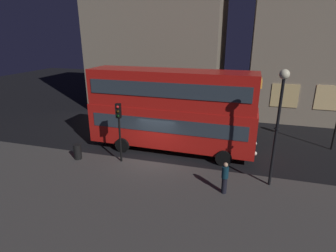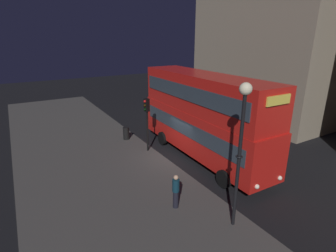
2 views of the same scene
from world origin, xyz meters
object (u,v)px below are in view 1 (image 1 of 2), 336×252
at_px(traffic_light_near_kerb, 119,121).
at_px(street_lamp, 280,107).
at_px(pedestrian, 225,177).
at_px(double_decker_bus, 171,108).
at_px(litter_bin, 78,152).

xyz_separation_m(traffic_light_near_kerb, street_lamp, (8.63, -0.33, 1.54)).
height_order(traffic_light_near_kerb, street_lamp, street_lamp).
bearing_deg(pedestrian, traffic_light_near_kerb, 119.80).
bearing_deg(traffic_light_near_kerb, street_lamp, -17.38).
xyz_separation_m(double_decker_bus, pedestrian, (4.01, -4.56, -2.05)).
xyz_separation_m(street_lamp, pedestrian, (-2.22, -1.44, -3.33)).
bearing_deg(traffic_light_near_kerb, double_decker_bus, 34.09).
xyz_separation_m(double_decker_bus, traffic_light_near_kerb, (-2.40, -2.79, -0.26)).
relative_size(street_lamp, litter_bin, 6.26).
distance_m(street_lamp, litter_bin, 11.99).
height_order(double_decker_bus, traffic_light_near_kerb, double_decker_bus).
distance_m(traffic_light_near_kerb, pedestrian, 6.89).
height_order(pedestrian, litter_bin, pedestrian).
bearing_deg(street_lamp, litter_bin, -179.44).
bearing_deg(pedestrian, litter_bin, 127.00).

